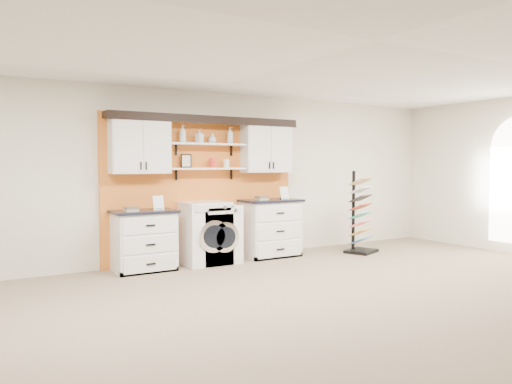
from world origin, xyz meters
TOP-DOWN VIEW (x-y plane):
  - floor at (0.00, 0.00)m, footprint 10.00×10.00m
  - ceiling at (0.00, 0.00)m, footprint 10.00×10.00m
  - wall_back at (0.00, 4.00)m, footprint 10.00×0.00m
  - accent_panel at (0.00, 3.96)m, footprint 3.40×0.07m
  - upper_cabinet_left at (-1.13, 3.79)m, footprint 0.90×0.35m
  - upper_cabinet_right at (1.13, 3.79)m, footprint 0.90×0.35m
  - shelf_lower at (0.00, 3.80)m, footprint 1.32×0.28m
  - shelf_upper at (0.00, 3.80)m, footprint 1.32×0.28m
  - crown_molding at (0.00, 3.81)m, footprint 3.30×0.41m
  - picture_frame at (-0.35, 3.85)m, footprint 0.18×0.02m
  - canister_red at (0.10, 3.80)m, footprint 0.11×0.11m
  - canister_cream at (0.35, 3.80)m, footprint 0.10×0.10m
  - base_cabinet_left at (-1.13, 3.64)m, footprint 0.93×0.66m
  - base_cabinet_right at (1.13, 3.64)m, footprint 1.02×0.66m
  - washer at (-0.12, 3.64)m, footprint 0.72×0.71m
  - dryer at (0.07, 3.64)m, footprint 0.68×0.71m
  - sample_rack at (2.73, 3.12)m, footprint 0.67×0.62m
  - soap_bottle_a at (-0.42, 3.80)m, footprint 0.11×0.11m
  - soap_bottle_b at (-0.14, 3.80)m, footprint 0.13×0.13m
  - soap_bottle_c at (0.10, 3.80)m, footprint 0.18×0.18m
  - soap_bottle_d at (0.42, 3.80)m, footprint 0.14×0.14m

SIDE VIEW (x-z plane):
  - floor at x=0.00m, z-range 0.00..0.00m
  - base_cabinet_left at x=-1.13m, z-range 0.00..0.91m
  - dryer at x=0.07m, z-range 0.00..0.94m
  - sample_rack at x=2.73m, z-range -0.25..1.23m
  - base_cabinet_right at x=1.13m, z-range 0.00..0.99m
  - washer at x=-0.12m, z-range 0.00..1.00m
  - accent_panel at x=0.00m, z-range 0.00..2.40m
  - wall_back at x=0.00m, z-range -3.60..6.40m
  - shelf_lower at x=0.00m, z-range 1.52..1.54m
  - canister_cream at x=0.35m, z-range 1.54..1.69m
  - canister_red at x=0.10m, z-range 1.54..1.71m
  - picture_frame at x=-0.35m, z-range 1.54..1.77m
  - upper_cabinet_left at x=-1.13m, z-range 1.46..2.30m
  - upper_cabinet_right at x=1.13m, z-range 1.46..2.30m
  - shelf_upper at x=0.00m, z-range 1.92..1.94m
  - soap_bottle_c at x=0.10m, z-range 1.95..2.11m
  - soap_bottle_b at x=-0.14m, z-range 1.94..2.16m
  - soap_bottle_d at x=0.42m, z-range 1.95..2.22m
  - soap_bottle_a at x=-0.42m, z-range 1.95..2.22m
  - crown_molding at x=0.00m, z-range 2.26..2.39m
  - ceiling at x=0.00m, z-range 2.80..2.80m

